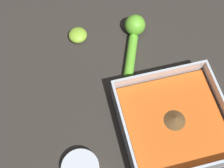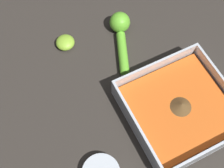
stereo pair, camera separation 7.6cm
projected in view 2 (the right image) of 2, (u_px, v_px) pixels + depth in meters
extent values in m
plane|color=#332D28|center=(182.00, 113.00, 0.76)|extent=(4.00, 4.00, 0.00)
cube|color=silver|center=(178.00, 112.00, 0.76)|extent=(0.24, 0.24, 0.01)
cube|color=silver|center=(222.00, 87.00, 0.76)|extent=(0.24, 0.01, 0.06)
cube|color=silver|center=(136.00, 128.00, 0.71)|extent=(0.24, 0.01, 0.06)
cube|color=silver|center=(209.00, 151.00, 0.68)|extent=(0.01, 0.23, 0.06)
cube|color=silver|center=(155.00, 68.00, 0.78)|extent=(0.01, 0.23, 0.06)
cube|color=orange|center=(179.00, 109.00, 0.75)|extent=(0.22, 0.22, 0.03)
cone|color=brown|center=(181.00, 105.00, 0.72)|extent=(0.05, 0.05, 0.02)
sphere|color=#6BC633|center=(120.00, 22.00, 0.86)|extent=(0.06, 0.06, 0.06)
cylinder|color=#6BC633|center=(123.00, 53.00, 0.83)|extent=(0.12, 0.07, 0.02)
ellipsoid|color=#93CC38|center=(65.00, 42.00, 0.84)|extent=(0.05, 0.05, 0.03)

